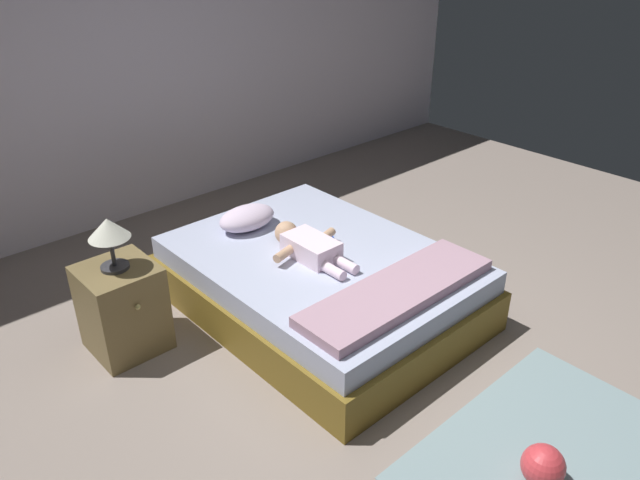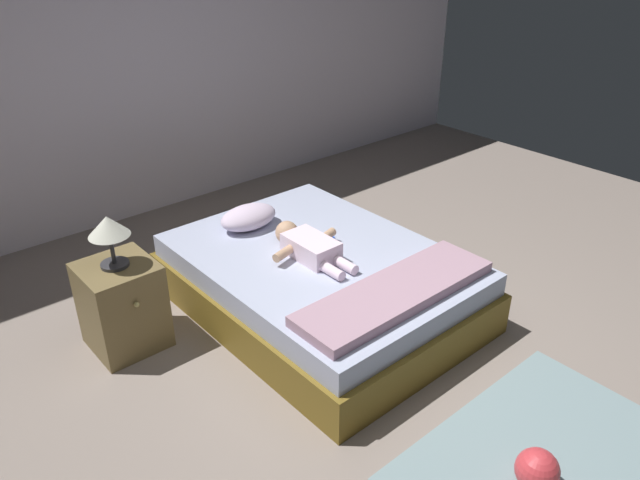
# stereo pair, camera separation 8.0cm
# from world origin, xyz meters

# --- Properties ---
(ground_plane) EXTENTS (8.00, 8.00, 0.00)m
(ground_plane) POSITION_xyz_m (0.00, 0.00, 0.00)
(ground_plane) COLOR gray
(wall_behind_bed) EXTENTS (8.00, 0.12, 2.63)m
(wall_behind_bed) POSITION_xyz_m (0.00, 3.00, 1.31)
(wall_behind_bed) COLOR silver
(wall_behind_bed) RESTS_ON ground_plane
(bed) EXTENTS (1.42, 1.92, 0.41)m
(bed) POSITION_xyz_m (0.22, 0.82, 0.20)
(bed) COLOR brown
(bed) RESTS_ON ground_plane
(pillow) EXTENTS (0.41, 0.27, 0.15)m
(pillow) POSITION_xyz_m (0.10, 1.42, 0.49)
(pillow) COLOR silver
(pillow) RESTS_ON bed
(baby) EXTENTS (0.51, 0.66, 0.15)m
(baby) POSITION_xyz_m (0.16, 0.86, 0.48)
(baby) COLOR white
(baby) RESTS_ON bed
(toothbrush) EXTENTS (0.07, 0.13, 0.02)m
(toothbrush) POSITION_xyz_m (0.43, 0.92, 0.42)
(toothbrush) COLOR blue
(toothbrush) RESTS_ON bed
(nightstand) EXTENTS (0.41, 0.44, 0.54)m
(nightstand) POSITION_xyz_m (-0.90, 1.30, 0.27)
(nightstand) COLOR brown
(nightstand) RESTS_ON ground_plane
(lamp) EXTENTS (0.23, 0.23, 0.31)m
(lamp) POSITION_xyz_m (-0.90, 1.30, 0.78)
(lamp) COLOR #333338
(lamp) RESTS_ON nightstand
(rug) EXTENTS (1.43, 0.94, 0.01)m
(rug) POSITION_xyz_m (0.19, -0.85, 0.00)
(rug) COLOR gray
(rug) RESTS_ON ground_plane
(toy_ball) EXTENTS (0.20, 0.20, 0.20)m
(toy_ball) POSITION_xyz_m (0.02, -0.90, 0.11)
(toy_ball) COLOR #D63A41
(toy_ball) RESTS_ON rug
(blanket) EXTENTS (1.28, 0.37, 0.06)m
(blanket) POSITION_xyz_m (0.22, 0.17, 0.44)
(blanket) COLOR #AF879A
(blanket) RESTS_ON bed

